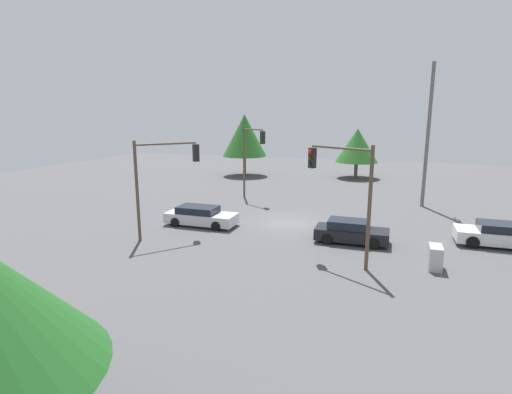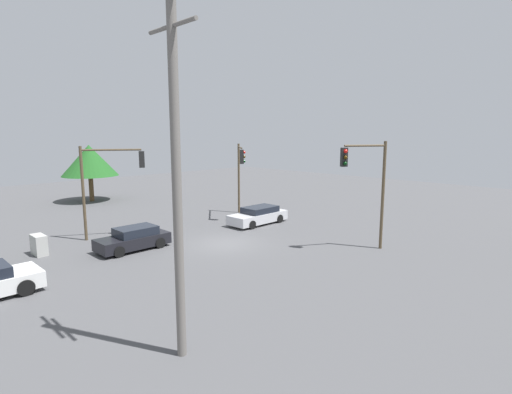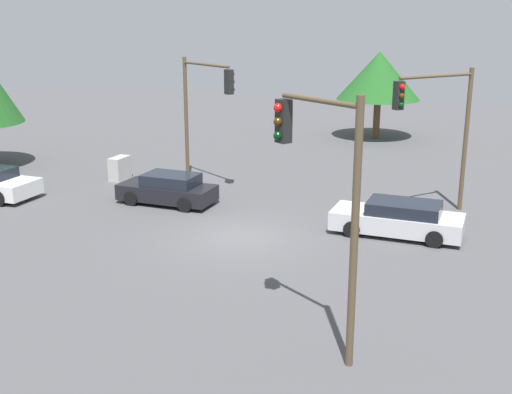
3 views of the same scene
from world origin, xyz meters
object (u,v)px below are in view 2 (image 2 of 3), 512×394
(traffic_signal_cross, at_px, (240,167))
(traffic_signal_main, at_px, (368,178))
(sedan_silver, at_px, (258,215))
(traffic_signal_aux, at_px, (108,176))
(sedan_dark, at_px, (134,239))
(electrical_cabinet, at_px, (39,245))

(traffic_signal_cross, bearing_deg, traffic_signal_main, 33.06)
(sedan_silver, distance_m, traffic_signal_aux, 10.96)
(sedan_dark, height_order, electrical_cabinet, sedan_dark)
(sedan_silver, height_order, traffic_signal_aux, traffic_signal_aux)
(sedan_dark, height_order, traffic_signal_aux, traffic_signal_aux)
(traffic_signal_main, bearing_deg, electrical_cabinet, -10.20)
(sedan_dark, xyz_separation_m, electrical_cabinet, (2.79, 4.24, -0.07))
(electrical_cabinet, bearing_deg, traffic_signal_cross, -91.28)
(electrical_cabinet, bearing_deg, traffic_signal_main, -132.02)
(traffic_signal_main, distance_m, traffic_signal_aux, 15.86)
(sedan_silver, xyz_separation_m, electrical_cabinet, (3.27, 14.13, -0.06))
(traffic_signal_cross, distance_m, electrical_cabinet, 15.42)
(sedan_silver, bearing_deg, traffic_signal_cross, -17.01)
(sedan_dark, xyz_separation_m, traffic_signal_main, (-9.59, -9.49, 3.59))
(traffic_signal_cross, height_order, traffic_signal_aux, traffic_signal_aux)
(sedan_dark, relative_size, traffic_signal_cross, 0.71)
(sedan_silver, relative_size, traffic_signal_cross, 0.81)
(traffic_signal_main, xyz_separation_m, electrical_cabinet, (12.38, 13.73, -3.66))
(traffic_signal_aux, bearing_deg, sedan_dark, -62.08)
(sedan_silver, xyz_separation_m, traffic_signal_main, (-9.11, 0.39, 3.60))
(traffic_signal_main, xyz_separation_m, traffic_signal_aux, (12.84, 9.32, -0.15))
(sedan_silver, bearing_deg, electrical_cabinet, 76.97)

